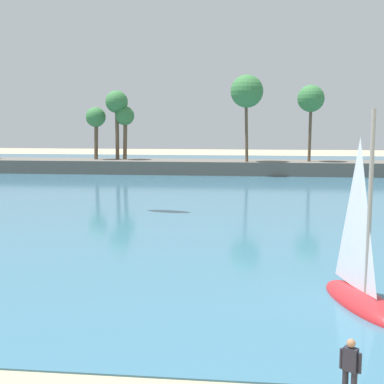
{
  "coord_description": "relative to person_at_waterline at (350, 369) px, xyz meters",
  "views": [
    {
      "loc": [
        3.32,
        -5.14,
        6.85
      ],
      "look_at": [
        1.13,
        14.04,
        4.34
      ],
      "focal_mm": 50.55,
      "sensor_mm": 36.0,
      "label": 1
    }
  ],
  "objects": [
    {
      "name": "palm_headland",
      "position": [
        -1.36,
        58.0,
        2.25
      ],
      "size": [
        113.83,
        6.78,
        13.08
      ],
      "color": "#605B54",
      "rests_on": "ground"
    },
    {
      "name": "person_at_waterline",
      "position": [
        0.0,
        0.0,
        0.0
      ],
      "size": [
        0.49,
        0.34,
        1.67
      ],
      "color": "#23232D",
      "rests_on": "ground"
    },
    {
      "name": "sea",
      "position": [
        -5.73,
        49.43,
        -0.86
      ],
      "size": [
        220.0,
        97.35,
        0.06
      ],
      "primitive_type": "cube",
      "color": "#386B84",
      "rests_on": "ground"
    },
    {
      "name": "sailboat_toward_headland",
      "position": [
        1.68,
        7.42,
        -0.13
      ],
      "size": [
        3.07,
        5.61,
        7.79
      ],
      "color": "red",
      "rests_on": "sea"
    }
  ]
}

